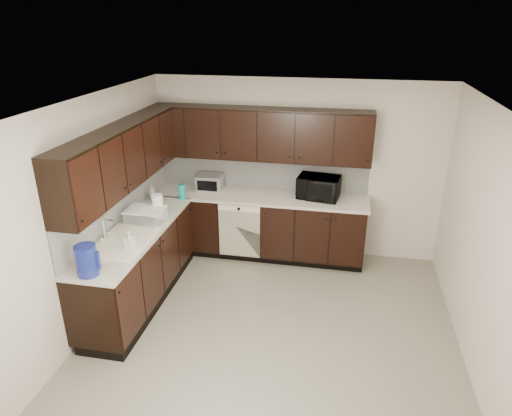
{
  "coord_description": "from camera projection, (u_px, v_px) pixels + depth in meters",
  "views": [
    {
      "loc": [
        0.63,
        -4.12,
        3.25
      ],
      "look_at": [
        -0.31,
        0.6,
        1.21
      ],
      "focal_mm": 32.0,
      "sensor_mm": 36.0,
      "label": 1
    }
  ],
  "objects": [
    {
      "name": "floor",
      "position": [
        272.0,
        330.0,
        5.1
      ],
      "size": [
        4.0,
        4.0,
        0.0
      ],
      "primitive_type": "plane",
      "color": "gray",
      "rests_on": "ground"
    },
    {
      "name": "ceiling",
      "position": [
        276.0,
        105.0,
        4.12
      ],
      "size": [
        4.0,
        4.0,
        0.0
      ],
      "primitive_type": "plane",
      "rotation": [
        3.14,
        0.0,
        0.0
      ],
      "color": "white",
      "rests_on": "wall_back"
    },
    {
      "name": "wall_back",
      "position": [
        297.0,
        169.0,
        6.42
      ],
      "size": [
        4.0,
        0.02,
        2.5
      ],
      "primitive_type": "cube",
      "color": "beige",
      "rests_on": "floor"
    },
    {
      "name": "wall_left",
      "position": [
        93.0,
        214.0,
        4.97
      ],
      "size": [
        0.02,
        4.0,
        2.5
      ],
      "primitive_type": "cube",
      "color": "beige",
      "rests_on": "floor"
    },
    {
      "name": "wall_right",
      "position": [
        486.0,
        247.0,
        4.25
      ],
      "size": [
        0.02,
        4.0,
        2.5
      ],
      "primitive_type": "cube",
      "color": "beige",
      "rests_on": "floor"
    },
    {
      "name": "wall_front",
      "position": [
        223.0,
        367.0,
        2.8
      ],
      "size": [
        4.0,
        0.02,
        2.5
      ],
      "primitive_type": "cube",
      "color": "beige",
      "rests_on": "floor"
    },
    {
      "name": "lower_cabinets",
      "position": [
        212.0,
        244.0,
        6.12
      ],
      "size": [
        3.0,
        2.8,
        0.9
      ],
      "color": "black",
      "rests_on": "floor"
    },
    {
      "name": "countertop",
      "position": [
        211.0,
        210.0,
        5.92
      ],
      "size": [
        3.03,
        2.83,
        0.04
      ],
      "color": "beige",
      "rests_on": "lower_cabinets"
    },
    {
      "name": "backsplash",
      "position": [
        199.0,
        184.0,
        6.05
      ],
      "size": [
        3.0,
        2.8,
        0.48
      ],
      "color": "silver",
      "rests_on": "countertop"
    },
    {
      "name": "upper_cabinets",
      "position": [
        203.0,
        144.0,
        5.69
      ],
      "size": [
        3.0,
        2.8,
        0.7
      ],
      "color": "black",
      "rests_on": "wall_back"
    },
    {
      "name": "dishwasher",
      "position": [
        239.0,
        228.0,
        6.28
      ],
      "size": [
        0.58,
        0.04,
        0.78
      ],
      "color": "#F3E8C7",
      "rests_on": "lower_cabinets"
    },
    {
      "name": "sink",
      "position": [
        124.0,
        247.0,
        5.04
      ],
      "size": [
        0.54,
        0.82,
        0.42
      ],
      "color": "#F3E8C7",
      "rests_on": "countertop"
    },
    {
      "name": "microwave",
      "position": [
        318.0,
        187.0,
        6.19
      ],
      "size": [
        0.6,
        0.45,
        0.31
      ],
      "primitive_type": "imported",
      "rotation": [
        0.0,
        0.0,
        -0.14
      ],
      "color": "black",
      "rests_on": "countertop"
    },
    {
      "name": "soap_bottle_a",
      "position": [
        129.0,
        241.0,
        4.83
      ],
      "size": [
        0.11,
        0.11,
        0.21
      ],
      "primitive_type": "imported",
      "rotation": [
        0.0,
        0.0,
        -0.13
      ],
      "color": "gray",
      "rests_on": "countertop"
    },
    {
      "name": "soap_bottle_b",
      "position": [
        152.0,
        193.0,
        6.13
      ],
      "size": [
        0.1,
        0.1,
        0.22
      ],
      "primitive_type": "imported",
      "rotation": [
        0.0,
        0.0,
        -0.27
      ],
      "color": "gray",
      "rests_on": "countertop"
    },
    {
      "name": "toaster_oven",
      "position": [
        210.0,
        183.0,
        6.49
      ],
      "size": [
        0.37,
        0.29,
        0.22
      ],
      "primitive_type": "cube",
      "rotation": [
        0.0,
        0.0,
        0.06
      ],
      "color": "#BDBDBF",
      "rests_on": "countertop"
    },
    {
      "name": "storage_bin",
      "position": [
        145.0,
        216.0,
        5.48
      ],
      "size": [
        0.48,
        0.4,
        0.17
      ],
      "primitive_type": "cube",
      "rotation": [
        0.0,
        0.0,
        -0.2
      ],
      "color": "white",
      "rests_on": "countertop"
    },
    {
      "name": "blue_pitcher",
      "position": [
        87.0,
        260.0,
        4.34
      ],
      "size": [
        0.22,
        0.22,
        0.31
      ],
      "primitive_type": "cylinder",
      "rotation": [
        0.0,
        0.0,
        -0.05
      ],
      "color": "navy",
      "rests_on": "countertop"
    },
    {
      "name": "teal_tumbler",
      "position": [
        182.0,
        192.0,
        6.18
      ],
      "size": [
        0.1,
        0.1,
        0.21
      ],
      "primitive_type": "cylinder",
      "rotation": [
        0.0,
        0.0,
        -0.02
      ],
      "color": "#0E9B93",
      "rests_on": "countertop"
    },
    {
      "name": "paper_towel_roll",
      "position": [
        158.0,
        206.0,
        5.59
      ],
      "size": [
        0.14,
        0.14,
        0.3
      ],
      "primitive_type": "cylinder",
      "rotation": [
        0.0,
        0.0,
        0.04
      ],
      "color": "white",
      "rests_on": "countertop"
    }
  ]
}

